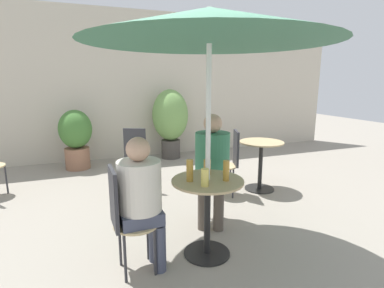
{
  "coord_description": "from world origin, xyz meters",
  "views": [
    {
      "loc": [
        -0.95,
        -2.43,
        1.61
      ],
      "look_at": [
        0.09,
        0.33,
        0.99
      ],
      "focal_mm": 28.0,
      "sensor_mm": 36.0,
      "label": 1
    }
  ],
  "objects_px": {
    "beer_glass_1": "(190,170)",
    "umbrella": "(209,26)",
    "bistro_chair_1": "(124,213)",
    "beer_glass_2": "(205,177)",
    "potted_plant_0": "(76,136)",
    "bistro_chair_4": "(230,158)",
    "cafe_table_near": "(207,203)",
    "bistro_chair_3": "(134,155)",
    "cafe_table_far": "(261,156)",
    "seated_person_1": "(142,194)",
    "potted_plant_1": "(170,118)",
    "beer_glass_0": "(207,167)",
    "bistro_chair_0": "(213,174)",
    "beer_glass_3": "(226,171)",
    "seated_person_0": "(212,162)"
  },
  "relations": [
    {
      "from": "beer_glass_1",
      "to": "umbrella",
      "type": "xyz_separation_m",
      "value": [
        0.16,
        -0.02,
        1.21
      ]
    },
    {
      "from": "bistro_chair_1",
      "to": "beer_glass_2",
      "type": "height_order",
      "value": "bistro_chair_1"
    },
    {
      "from": "beer_glass_1",
      "to": "potted_plant_0",
      "type": "bearing_deg",
      "value": 105.89
    },
    {
      "from": "bistro_chair_4",
      "to": "umbrella",
      "type": "bearing_deg",
      "value": -16.41
    },
    {
      "from": "cafe_table_near",
      "to": "beer_glass_2",
      "type": "distance_m",
      "value": 0.34
    },
    {
      "from": "bistro_chair_3",
      "to": "umbrella",
      "type": "xyz_separation_m",
      "value": [
        0.35,
        -1.87,
        1.49
      ]
    },
    {
      "from": "cafe_table_far",
      "to": "cafe_table_near",
      "type": "bearing_deg",
      "value": -137.62
    },
    {
      "from": "umbrella",
      "to": "seated_person_1",
      "type": "bearing_deg",
      "value": -178.23
    },
    {
      "from": "potted_plant_1",
      "to": "potted_plant_0",
      "type": "bearing_deg",
      "value": -175.45
    },
    {
      "from": "beer_glass_0",
      "to": "beer_glass_1",
      "type": "distance_m",
      "value": 0.26
    },
    {
      "from": "beer_glass_2",
      "to": "potted_plant_0",
      "type": "relative_size",
      "value": 0.14
    },
    {
      "from": "cafe_table_near",
      "to": "potted_plant_1",
      "type": "distance_m",
      "value": 3.66
    },
    {
      "from": "cafe_table_far",
      "to": "beer_glass_0",
      "type": "xyz_separation_m",
      "value": [
        -1.37,
        -1.15,
        0.3
      ]
    },
    {
      "from": "potted_plant_0",
      "to": "bistro_chair_0",
      "type": "bearing_deg",
      "value": -61.72
    },
    {
      "from": "cafe_table_near",
      "to": "beer_glass_3",
      "type": "height_order",
      "value": "beer_glass_3"
    },
    {
      "from": "beer_glass_1",
      "to": "umbrella",
      "type": "relative_size",
      "value": 0.09
    },
    {
      "from": "bistro_chair_0",
      "to": "umbrella",
      "type": "relative_size",
      "value": 0.43
    },
    {
      "from": "bistro_chair_4",
      "to": "bistro_chair_0",
      "type": "bearing_deg",
      "value": -23.15
    },
    {
      "from": "bistro_chair_0",
      "to": "bistro_chair_4",
      "type": "distance_m",
      "value": 0.8
    },
    {
      "from": "umbrella",
      "to": "beer_glass_0",
      "type": "bearing_deg",
      "value": 68.22
    },
    {
      "from": "cafe_table_near",
      "to": "beer_glass_0",
      "type": "height_order",
      "value": "beer_glass_0"
    },
    {
      "from": "seated_person_1",
      "to": "potted_plant_0",
      "type": "bearing_deg",
      "value": 6.96
    },
    {
      "from": "beer_glass_0",
      "to": "bistro_chair_4",
      "type": "bearing_deg",
      "value": 52.99
    },
    {
      "from": "seated_person_0",
      "to": "seated_person_1",
      "type": "distance_m",
      "value": 1.05
    },
    {
      "from": "beer_glass_1",
      "to": "beer_glass_0",
      "type": "bearing_deg",
      "value": 29.87
    },
    {
      "from": "bistro_chair_1",
      "to": "seated_person_0",
      "type": "relative_size",
      "value": 0.74
    },
    {
      "from": "umbrella",
      "to": "potted_plant_1",
      "type": "bearing_deg",
      "value": 78.72
    },
    {
      "from": "cafe_table_far",
      "to": "potted_plant_1",
      "type": "xyz_separation_m",
      "value": [
        -0.71,
        2.28,
        0.33
      ]
    },
    {
      "from": "seated_person_1",
      "to": "potted_plant_0",
      "type": "distance_m",
      "value": 3.49
    },
    {
      "from": "seated_person_1",
      "to": "bistro_chair_4",
      "type": "bearing_deg",
      "value": -51.31
    },
    {
      "from": "bistro_chair_3",
      "to": "beer_glass_2",
      "type": "bearing_deg",
      "value": -57.61
    },
    {
      "from": "bistro_chair_4",
      "to": "beer_glass_1",
      "type": "height_order",
      "value": "same"
    },
    {
      "from": "potted_plant_0",
      "to": "potted_plant_1",
      "type": "relative_size",
      "value": 0.76
    },
    {
      "from": "cafe_table_far",
      "to": "seated_person_0",
      "type": "xyz_separation_m",
      "value": [
        -1.14,
        -0.77,
        0.23
      ]
    },
    {
      "from": "seated_person_0",
      "to": "beer_glass_3",
      "type": "relative_size",
      "value": 6.82
    },
    {
      "from": "bistro_chair_4",
      "to": "potted_plant_0",
      "type": "relative_size",
      "value": 0.85
    },
    {
      "from": "beer_glass_2",
      "to": "potted_plant_1",
      "type": "relative_size",
      "value": 0.11
    },
    {
      "from": "beer_glass_3",
      "to": "seated_person_1",
      "type": "bearing_deg",
      "value": 175.62
    },
    {
      "from": "cafe_table_far",
      "to": "beer_glass_1",
      "type": "xyz_separation_m",
      "value": [
        -1.59,
        -1.28,
        0.33
      ]
    },
    {
      "from": "bistro_chair_4",
      "to": "seated_person_1",
      "type": "xyz_separation_m",
      "value": [
        -1.5,
        -1.28,
        0.14
      ]
    },
    {
      "from": "bistro_chair_3",
      "to": "beer_glass_2",
      "type": "height_order",
      "value": "bistro_chair_3"
    },
    {
      "from": "bistro_chair_3",
      "to": "beer_glass_2",
      "type": "relative_size",
      "value": 6.09
    },
    {
      "from": "bistro_chair_1",
      "to": "potted_plant_1",
      "type": "distance_m",
      "value": 3.9
    },
    {
      "from": "seated_person_0",
      "to": "beer_glass_2",
      "type": "bearing_deg",
      "value": -90.48
    },
    {
      "from": "bistro_chair_0",
      "to": "beer_glass_1",
      "type": "relative_size",
      "value": 4.71
    },
    {
      "from": "seated_person_0",
      "to": "beer_glass_1",
      "type": "relative_size",
      "value": 6.38
    },
    {
      "from": "bistro_chair_4",
      "to": "potted_plant_0",
      "type": "height_order",
      "value": "potted_plant_0"
    },
    {
      "from": "potted_plant_1",
      "to": "beer_glass_3",
      "type": "bearing_deg",
      "value": -98.84
    },
    {
      "from": "bistro_chair_1",
      "to": "potted_plant_0",
      "type": "bearing_deg",
      "value": 4.49
    },
    {
      "from": "bistro_chair_1",
      "to": "beer_glass_2",
      "type": "distance_m",
      "value": 0.73
    }
  ]
}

